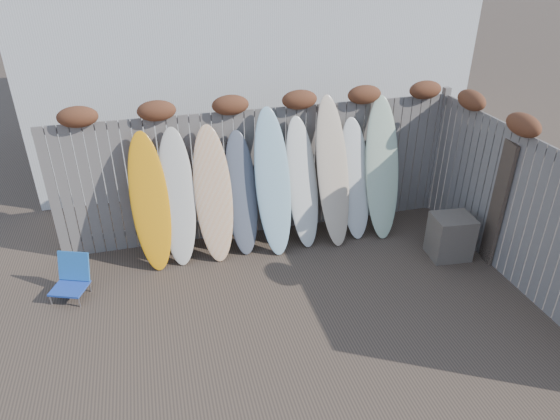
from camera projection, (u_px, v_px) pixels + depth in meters
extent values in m
plane|color=#493A2D|center=(306.00, 329.00, 5.99)|extent=(80.00, 80.00, 0.00)
cube|color=slate|center=(260.00, 173.00, 7.55)|extent=(6.00, 0.10, 2.00)
cube|color=slate|center=(437.00, 151.00, 8.20)|extent=(0.10, 0.10, 2.10)
ellipsoid|color=brown|center=(78.00, 117.00, 6.44)|extent=(0.52, 0.28, 0.28)
ellipsoid|color=brown|center=(157.00, 111.00, 6.66)|extent=(0.52, 0.28, 0.28)
ellipsoid|color=brown|center=(230.00, 105.00, 6.89)|extent=(0.52, 0.28, 0.28)
ellipsoid|color=brown|center=(300.00, 100.00, 7.12)|extent=(0.52, 0.28, 0.28)
ellipsoid|color=brown|center=(364.00, 95.00, 7.35)|extent=(0.52, 0.28, 0.28)
ellipsoid|color=brown|center=(425.00, 90.00, 7.57)|extent=(0.52, 0.28, 0.28)
cube|color=slate|center=(527.00, 217.00, 6.36)|extent=(0.10, 4.40, 2.00)
ellipsoid|color=brown|center=(523.00, 125.00, 6.16)|extent=(0.28, 0.56, 0.28)
ellipsoid|color=brown|center=(472.00, 100.00, 7.09)|extent=(0.28, 0.56, 0.28)
cube|color=silver|center=(236.00, 0.00, 10.17)|extent=(8.00, 5.00, 6.00)
cube|color=#2246AC|center=(70.00, 288.00, 6.44)|extent=(0.52, 0.49, 0.03)
cube|color=blue|center=(74.00, 266.00, 6.51)|extent=(0.43, 0.27, 0.38)
cylinder|color=silver|center=(51.00, 300.00, 6.36)|extent=(0.03, 0.03, 0.16)
cylinder|color=#A6A5AD|center=(63.00, 285.00, 6.63)|extent=(0.03, 0.03, 0.16)
cylinder|color=#BCBBC3|center=(79.00, 302.00, 6.32)|extent=(0.03, 0.03, 0.16)
cylinder|color=#B7B8BF|center=(90.00, 287.00, 6.59)|extent=(0.03, 0.03, 0.16)
cube|color=#736656|center=(450.00, 237.00, 7.23)|extent=(0.60, 0.52, 0.65)
cube|color=brown|center=(484.00, 190.00, 7.24)|extent=(0.30, 1.20, 1.82)
ellipsoid|color=orange|center=(150.00, 203.00, 6.84)|extent=(0.55, 0.70, 1.89)
ellipsoid|color=beige|center=(177.00, 198.00, 6.95)|extent=(0.56, 0.72, 1.89)
ellipsoid|color=#FFA17D|center=(213.00, 195.00, 7.03)|extent=(0.53, 0.68, 1.90)
ellipsoid|color=#535863|center=(241.00, 194.00, 7.20)|extent=(0.46, 0.64, 1.77)
ellipsoid|color=#96C0CE|center=(273.00, 183.00, 7.16)|extent=(0.53, 0.75, 2.08)
ellipsoid|color=silver|center=(302.00, 183.00, 7.35)|extent=(0.54, 0.72, 1.90)
ellipsoid|color=beige|center=(333.00, 173.00, 7.36)|extent=(0.55, 0.80, 2.18)
ellipsoid|color=silver|center=(355.00, 179.00, 7.58)|extent=(0.51, 0.66, 1.81)
ellipsoid|color=#B5CCA7|center=(382.00, 169.00, 7.56)|extent=(0.59, 0.79, 2.10)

